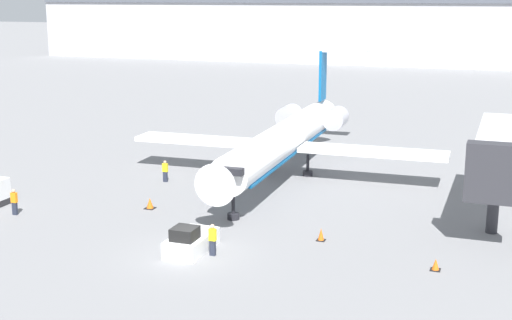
{
  "coord_description": "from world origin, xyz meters",
  "views": [
    {
      "loc": [
        16.39,
        -33.85,
        14.14
      ],
      "look_at": [
        0.0,
        11.19,
        3.07
      ],
      "focal_mm": 50.0,
      "sensor_mm": 36.0,
      "label": 1
    }
  ],
  "objects_px": {
    "pushback_tug": "(191,241)",
    "traffic_cone_left": "(150,203)",
    "worker_by_wing": "(165,171)",
    "airplane_main": "(285,138)",
    "worker_near_tug": "(213,239)",
    "traffic_cone_right": "(321,235)",
    "jet_bridge": "(498,152)",
    "traffic_cone_mid": "(436,265)",
    "worker_on_apron": "(14,201)"
  },
  "relations": [
    {
      "from": "traffic_cone_left",
      "to": "traffic_cone_right",
      "type": "height_order",
      "value": "traffic_cone_right"
    },
    {
      "from": "worker_near_tug",
      "to": "jet_bridge",
      "type": "relative_size",
      "value": 0.13
    },
    {
      "from": "traffic_cone_mid",
      "to": "worker_on_apron",
      "type": "bearing_deg",
      "value": 178.98
    },
    {
      "from": "pushback_tug",
      "to": "traffic_cone_left",
      "type": "distance_m",
      "value": 9.06
    },
    {
      "from": "traffic_cone_mid",
      "to": "traffic_cone_right",
      "type": "bearing_deg",
      "value": 160.28
    },
    {
      "from": "airplane_main",
      "to": "worker_on_apron",
      "type": "relative_size",
      "value": 16.44
    },
    {
      "from": "worker_by_wing",
      "to": "traffic_cone_right",
      "type": "distance_m",
      "value": 17.5
    },
    {
      "from": "pushback_tug",
      "to": "jet_bridge",
      "type": "relative_size",
      "value": 0.27
    },
    {
      "from": "airplane_main",
      "to": "traffic_cone_mid",
      "type": "xyz_separation_m",
      "value": [
        13.64,
        -16.57,
        -2.81
      ]
    },
    {
      "from": "airplane_main",
      "to": "jet_bridge",
      "type": "relative_size",
      "value": 2.07
    },
    {
      "from": "worker_near_tug",
      "to": "traffic_cone_mid",
      "type": "height_order",
      "value": "worker_near_tug"
    },
    {
      "from": "traffic_cone_left",
      "to": "pushback_tug",
      "type": "bearing_deg",
      "value": -46.98
    },
    {
      "from": "airplane_main",
      "to": "traffic_cone_right",
      "type": "relative_size",
      "value": 38.02
    },
    {
      "from": "pushback_tug",
      "to": "traffic_cone_left",
      "type": "bearing_deg",
      "value": 133.02
    },
    {
      "from": "pushback_tug",
      "to": "worker_near_tug",
      "type": "bearing_deg",
      "value": -7.73
    },
    {
      "from": "traffic_cone_right",
      "to": "jet_bridge",
      "type": "bearing_deg",
      "value": 39.77
    },
    {
      "from": "traffic_cone_mid",
      "to": "worker_by_wing",
      "type": "bearing_deg",
      "value": 152.03
    },
    {
      "from": "worker_near_tug",
      "to": "traffic_cone_left",
      "type": "height_order",
      "value": "worker_near_tug"
    },
    {
      "from": "worker_near_tug",
      "to": "worker_by_wing",
      "type": "distance_m",
      "value": 16.82
    },
    {
      "from": "jet_bridge",
      "to": "airplane_main",
      "type": "bearing_deg",
      "value": 158.88
    },
    {
      "from": "traffic_cone_right",
      "to": "worker_near_tug",
      "type": "bearing_deg",
      "value": -138.31
    },
    {
      "from": "traffic_cone_mid",
      "to": "jet_bridge",
      "type": "height_order",
      "value": "jet_bridge"
    },
    {
      "from": "worker_near_tug",
      "to": "traffic_cone_right",
      "type": "distance_m",
      "value": 6.77
    },
    {
      "from": "pushback_tug",
      "to": "worker_by_wing",
      "type": "bearing_deg",
      "value": 122.3
    },
    {
      "from": "worker_on_apron",
      "to": "jet_bridge",
      "type": "relative_size",
      "value": 0.13
    },
    {
      "from": "worker_by_wing",
      "to": "traffic_cone_left",
      "type": "xyz_separation_m",
      "value": [
        2.3,
        -6.79,
        -0.53
      ]
    },
    {
      "from": "airplane_main",
      "to": "jet_bridge",
      "type": "height_order",
      "value": "airplane_main"
    },
    {
      "from": "traffic_cone_left",
      "to": "traffic_cone_right",
      "type": "bearing_deg",
      "value": -10.44
    },
    {
      "from": "airplane_main",
      "to": "worker_on_apron",
      "type": "height_order",
      "value": "airplane_main"
    },
    {
      "from": "pushback_tug",
      "to": "worker_on_apron",
      "type": "xyz_separation_m",
      "value": [
        -13.9,
        2.31,
        0.33
      ]
    },
    {
      "from": "worker_near_tug",
      "to": "worker_by_wing",
      "type": "bearing_deg",
      "value": 126.03
    },
    {
      "from": "airplane_main",
      "to": "worker_by_wing",
      "type": "distance_m",
      "value": 9.84
    },
    {
      "from": "traffic_cone_right",
      "to": "airplane_main",
      "type": "bearing_deg",
      "value": 115.55
    },
    {
      "from": "worker_on_apron",
      "to": "jet_bridge",
      "type": "distance_m",
      "value": 31.57
    },
    {
      "from": "worker_on_apron",
      "to": "traffic_cone_right",
      "type": "relative_size",
      "value": 2.31
    },
    {
      "from": "airplane_main",
      "to": "traffic_cone_left",
      "type": "distance_m",
      "value": 13.45
    },
    {
      "from": "traffic_cone_mid",
      "to": "airplane_main",
      "type": "bearing_deg",
      "value": 129.45
    },
    {
      "from": "traffic_cone_mid",
      "to": "jet_bridge",
      "type": "relative_size",
      "value": 0.05
    },
    {
      "from": "pushback_tug",
      "to": "traffic_cone_right",
      "type": "distance_m",
      "value": 7.76
    },
    {
      "from": "pushback_tug",
      "to": "traffic_cone_left",
      "type": "xyz_separation_m",
      "value": [
        -6.18,
        6.62,
        -0.24
      ]
    },
    {
      "from": "worker_by_wing",
      "to": "worker_near_tug",
      "type": "bearing_deg",
      "value": -53.97
    },
    {
      "from": "traffic_cone_left",
      "to": "worker_near_tug",
      "type": "bearing_deg",
      "value": -41.88
    },
    {
      "from": "airplane_main",
      "to": "traffic_cone_right",
      "type": "height_order",
      "value": "airplane_main"
    },
    {
      "from": "traffic_cone_mid",
      "to": "jet_bridge",
      "type": "distance_m",
      "value": 11.42
    },
    {
      "from": "worker_by_wing",
      "to": "traffic_cone_right",
      "type": "relative_size",
      "value": 2.22
    },
    {
      "from": "worker_by_wing",
      "to": "traffic_cone_mid",
      "type": "bearing_deg",
      "value": -27.97
    },
    {
      "from": "traffic_cone_right",
      "to": "jet_bridge",
      "type": "distance_m",
      "value": 12.94
    },
    {
      "from": "traffic_cone_right",
      "to": "jet_bridge",
      "type": "xyz_separation_m",
      "value": [
        9.43,
        7.85,
        4.09
      ]
    },
    {
      "from": "pushback_tug",
      "to": "traffic_cone_mid",
      "type": "height_order",
      "value": "pushback_tug"
    },
    {
      "from": "airplane_main",
      "to": "traffic_cone_left",
      "type": "height_order",
      "value": "airplane_main"
    }
  ]
}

